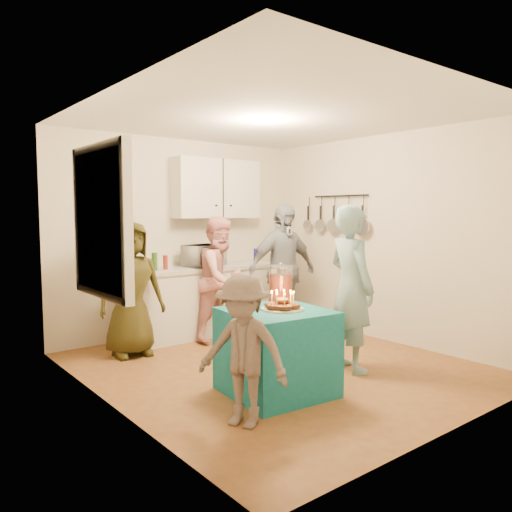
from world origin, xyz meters
TOP-DOWN VIEW (x-y plane):
  - floor at (0.00, 0.00)m, footprint 4.00×4.00m
  - ceiling at (0.00, 0.00)m, footprint 4.00×4.00m
  - back_wall at (0.00, 2.00)m, footprint 3.60×3.60m
  - left_wall at (-1.80, 0.00)m, footprint 4.00×4.00m
  - right_wall at (1.80, 0.00)m, footprint 4.00×4.00m
  - window_night at (-1.77, 0.30)m, footprint 0.04×1.00m
  - counter at (0.20, 1.70)m, footprint 2.20×0.58m
  - countertop at (0.20, 1.70)m, footprint 2.24×0.62m
  - upper_cabinet at (0.50, 1.85)m, footprint 1.30×0.30m
  - pot_rack at (1.72, 0.70)m, footprint 0.12×1.00m
  - microwave at (0.18, 1.70)m, footprint 0.59×0.47m
  - party_table at (-0.51, -0.59)m, footprint 0.93×0.93m
  - donut_cake at (-0.47, -0.62)m, footprint 0.38×0.38m
  - punch_jar at (-0.26, -0.36)m, footprint 0.22×0.22m
  - man_birthday at (0.52, -0.56)m, footprint 0.54×0.70m
  - woman_back_left at (-1.02, 1.34)m, footprint 0.80×0.56m
  - woman_back_center at (0.18, 1.29)m, footprint 0.92×0.82m
  - woman_back_right at (0.90, 0.92)m, footprint 1.05×0.51m
  - child_near_left at (-1.16, -0.95)m, footprint 0.70×0.86m

SIDE VIEW (x-z plane):
  - floor at x=0.00m, z-range 0.00..0.00m
  - party_table at x=-0.51m, z-range 0.00..0.76m
  - counter at x=0.20m, z-range 0.00..0.86m
  - child_near_left at x=-1.16m, z-range 0.00..1.16m
  - woman_back_left at x=-1.02m, z-range 0.00..1.54m
  - woman_back_center at x=0.18m, z-range 0.00..1.57m
  - donut_cake at x=-0.47m, z-range 0.76..0.94m
  - man_birthday at x=0.52m, z-range 0.00..1.70m
  - woman_back_right at x=0.90m, z-range 0.00..1.74m
  - countertop at x=0.20m, z-range 0.86..0.91m
  - punch_jar at x=-0.26m, z-range 0.76..1.10m
  - microwave at x=0.18m, z-range 0.91..1.20m
  - back_wall at x=0.00m, z-range 1.30..1.30m
  - left_wall at x=-1.80m, z-range 1.30..1.30m
  - right_wall at x=1.80m, z-range 1.30..1.30m
  - window_night at x=-1.77m, z-range 0.95..2.15m
  - pot_rack at x=1.72m, z-range 1.30..1.90m
  - upper_cabinet at x=0.50m, z-range 1.55..2.35m
  - ceiling at x=0.00m, z-range 2.60..2.60m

